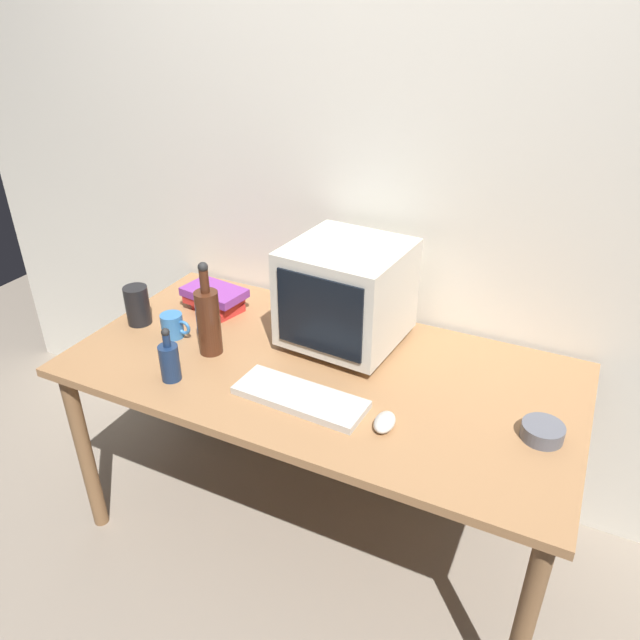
% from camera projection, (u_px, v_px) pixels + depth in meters
% --- Properties ---
extents(ground_plane, '(6.00, 6.00, 0.00)m').
position_uv_depth(ground_plane, '(320.00, 523.00, 2.38)').
color(ground_plane, gray).
extents(back_wall, '(4.00, 0.08, 2.50)m').
position_uv_depth(back_wall, '(379.00, 184.00, 2.16)').
color(back_wall, silver).
rests_on(back_wall, ground).
extents(desk, '(1.71, 0.86, 0.75)m').
position_uv_depth(desk, '(320.00, 386.00, 2.05)').
color(desk, '#9E7047').
rests_on(desk, ground).
extents(crt_monitor, '(0.41, 0.41, 0.37)m').
position_uv_depth(crt_monitor, '(347.00, 294.00, 2.06)').
color(crt_monitor, beige).
rests_on(crt_monitor, desk).
extents(keyboard, '(0.43, 0.17, 0.02)m').
position_uv_depth(keyboard, '(300.00, 397.00, 1.84)').
color(keyboard, beige).
rests_on(keyboard, desk).
extents(computer_mouse, '(0.07, 0.10, 0.04)m').
position_uv_depth(computer_mouse, '(385.00, 422.00, 1.73)').
color(computer_mouse, beige).
rests_on(computer_mouse, desk).
extents(bottle_tall, '(0.08, 0.08, 0.34)m').
position_uv_depth(bottle_tall, '(208.00, 320.00, 2.04)').
color(bottle_tall, '#472314').
rests_on(bottle_tall, desk).
extents(bottle_short, '(0.06, 0.06, 0.19)m').
position_uv_depth(bottle_short, '(169.00, 361.00, 1.92)').
color(bottle_short, navy).
rests_on(bottle_short, desk).
extents(book_stack, '(0.26, 0.18, 0.09)m').
position_uv_depth(book_stack, '(215.00, 298.00, 2.34)').
color(book_stack, red).
rests_on(book_stack, desk).
extents(mug, '(0.12, 0.08, 0.09)m').
position_uv_depth(mug, '(173.00, 326.00, 2.17)').
color(mug, '#3370B2').
rests_on(mug, desk).
extents(cd_spindle, '(0.12, 0.12, 0.04)m').
position_uv_depth(cd_spindle, '(542.00, 432.00, 1.69)').
color(cd_spindle, '#595B66').
rests_on(cd_spindle, desk).
extents(metal_canister, '(0.09, 0.09, 0.15)m').
position_uv_depth(metal_canister, '(137.00, 305.00, 2.24)').
color(metal_canister, black).
rests_on(metal_canister, desk).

